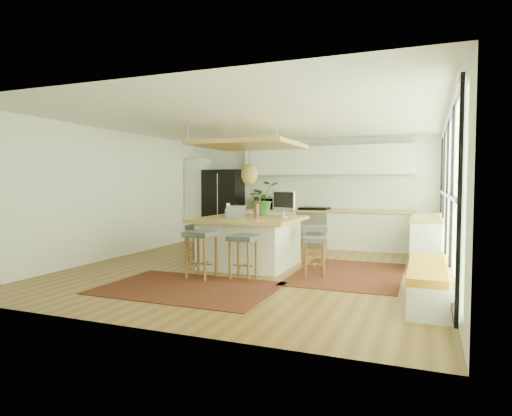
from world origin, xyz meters
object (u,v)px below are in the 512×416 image
at_px(stool_near_left, 201,257).
at_px(stool_right_back, 313,249).
at_px(fridge, 224,208).
at_px(monitor, 284,204).
at_px(island, 250,242).
at_px(island_plant, 263,202).
at_px(stool_near_right, 243,258).
at_px(microwave, 266,201).
at_px(stool_right_front, 314,255).
at_px(stool_left_side, 199,244).
at_px(laptop, 234,213).

bearing_deg(stool_near_left, stool_right_back, 47.06).
xyz_separation_m(fridge, monitor, (2.51, -2.56, 0.26)).
relative_size(stool_near_left, monitor, 1.43).
bearing_deg(island, island_plant, 85.38).
bearing_deg(stool_near_right, microwave, 105.06).
height_order(stool_near_left, stool_near_right, stool_near_left).
xyz_separation_m(stool_right_front, stool_right_back, (-0.21, 0.76, 0.00)).
bearing_deg(island, stool_near_right, -73.35).
height_order(stool_near_right, island_plant, island_plant).
relative_size(stool_near_left, stool_right_front, 1.19).
distance_m(stool_near_left, stool_near_right, 0.70).
distance_m(stool_right_front, stool_right_back, 0.79).
relative_size(stool_near_right, stool_right_front, 1.10).
relative_size(fridge, island_plant, 2.83).
bearing_deg(stool_left_side, stool_near_left, -59.54).
height_order(stool_near_right, stool_right_front, stool_near_right).
bearing_deg(stool_right_front, microwave, 122.33).
xyz_separation_m(island, stool_right_back, (1.16, 0.30, -0.11)).
xyz_separation_m(stool_right_front, island_plant, (-1.32, 1.02, 0.84)).
height_order(stool_right_back, monitor, monitor).
bearing_deg(monitor, stool_near_right, -75.47).
xyz_separation_m(fridge, stool_near_right, (2.28, -4.01, -0.57)).
height_order(fridge, island_plant, fridge).
bearing_deg(island_plant, microwave, 108.72).
bearing_deg(stool_left_side, stool_near_right, -39.12).
distance_m(island, stool_near_left, 1.36).
distance_m(stool_right_back, monitor, 1.03).
relative_size(stool_near_left, stool_left_side, 1.07).
bearing_deg(stool_near_right, stool_left_side, 140.88).
bearing_deg(laptop, island_plant, 72.16).
distance_m(stool_near_left, microwave, 4.27).
relative_size(laptop, monitor, 0.68).
xyz_separation_m(fridge, stool_near_left, (1.61, -4.19, -0.57)).
distance_m(stool_right_front, laptop, 1.64).
bearing_deg(island_plant, island, -94.62).
distance_m(fridge, microwave, 1.22).
distance_m(stool_near_left, laptop, 1.11).
bearing_deg(laptop, stool_near_left, -113.41).
relative_size(stool_right_back, laptop, 2.09).
bearing_deg(laptop, microwave, 91.77).
relative_size(fridge, stool_near_right, 2.67).
bearing_deg(stool_near_right, island, 106.65).
xyz_separation_m(stool_near_right, monitor, (0.23, 1.45, 0.83)).
relative_size(stool_right_back, island_plant, 1.15).
distance_m(stool_right_front, monitor, 1.40).
relative_size(monitor, microwave, 0.99).
xyz_separation_m(stool_near_right, laptop, (-0.46, 0.66, 0.70)).
bearing_deg(stool_left_side, island_plant, 20.92).
height_order(stool_right_back, microwave, microwave).
xyz_separation_m(island, monitor, (0.56, 0.32, 0.72)).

